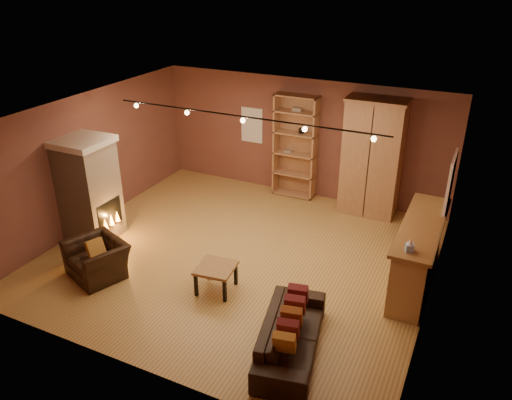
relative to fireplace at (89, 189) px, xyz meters
The scene contains 16 objects.
floor 3.28m from the fireplace, 11.16° to the left, with size 7.00×7.00×0.00m, color #A07639.
ceiling 3.55m from the fireplace, 11.16° to the left, with size 7.00×7.00×0.00m, color #572E1B.
back_wall 4.92m from the fireplace, 51.69° to the left, with size 7.00×0.02×2.80m, color brown.
left_wall 0.83m from the fireplace, 127.41° to the left, with size 0.02×6.50×2.80m, color brown.
right_wall 6.58m from the fireplace, ahead, with size 0.02×6.50×2.80m, color brown.
fireplace is the anchor object (origin of this frame).
back_window 4.24m from the fireplace, 65.55° to the left, with size 0.56×0.04×0.86m, color white.
bookcase 4.75m from the fireplace, 51.56° to the left, with size 1.01×0.39×2.46m.
armoire 5.95m from the fireplace, 36.27° to the left, with size 1.28×0.73×2.62m.
bar_counter 6.36m from the fireplace, 10.14° to the left, with size 0.66×2.48×1.18m.
tissue_box 6.20m from the fireplace, ahead, with size 0.16×0.16×0.23m.
right_window 6.84m from the fireplace, 17.08° to the left, with size 0.05×0.90×1.00m, color white.
loveseat 5.15m from the fireplace, 15.95° to the right, with size 0.97×2.06×0.80m.
armchair 1.61m from the fireplace, 46.25° to the right, with size 1.19×0.98×0.89m.
coffee_table 3.30m from the fireplace, 10.05° to the right, with size 0.70×0.70×0.48m.
track_rail 3.54m from the fireplace, 14.74° to the left, with size 5.20×0.09×0.13m.
Camera 1 is at (3.84, -7.31, 5.17)m, focal length 35.00 mm.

